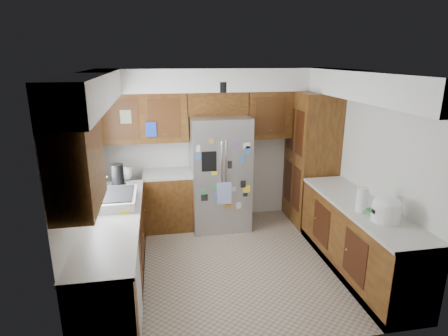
{
  "coord_description": "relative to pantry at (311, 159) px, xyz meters",
  "views": [
    {
      "loc": [
        -0.94,
        -4.38,
        2.67
      ],
      "look_at": [
        -0.08,
        0.35,
        1.23
      ],
      "focal_mm": 30.0,
      "sensor_mm": 36.0,
      "label": 1
    }
  ],
  "objects": [
    {
      "name": "room_shell",
      "position": [
        -1.61,
        -0.79,
        0.75
      ],
      "size": [
        3.64,
        3.24,
        2.52
      ],
      "color": "silver",
      "rests_on": "ground"
    },
    {
      "name": "right_counter_run",
      "position": [
        0.0,
        -1.62,
        -0.65
      ],
      "size": [
        0.63,
        2.25,
        0.92
      ],
      "color": "#441E0D",
      "rests_on": "ground"
    },
    {
      "name": "paper_towel",
      "position": [
        -0.13,
        -1.8,
        -0.01
      ],
      "size": [
        0.13,
        0.13,
        0.29
      ],
      "primitive_type": "cylinder",
      "color": "white",
      "rests_on": "right_counter_run"
    },
    {
      "name": "fridge_top_items",
      "position": [
        -1.64,
        0.25,
        1.19
      ],
      "size": [
        0.66,
        0.37,
        0.26
      ],
      "color": "blue",
      "rests_on": "bridge_cabinet"
    },
    {
      "name": "sink_assembly",
      "position": [
        -3.0,
        -1.05,
        -0.09
      ],
      "size": [
        0.52,
        0.71,
        0.37
      ],
      "color": "silver",
      "rests_on": "left_counter_run"
    },
    {
      "name": "left_counter_clutter",
      "position": [
        -2.98,
        -0.32,
        -0.02
      ],
      "size": [
        0.28,
        0.82,
        0.38
      ],
      "color": "black",
      "rests_on": "left_counter_run"
    },
    {
      "name": "rice_cooker",
      "position": [
        -0.0,
        -2.1,
        -0.01
      ],
      "size": [
        0.32,
        0.32,
        0.28
      ],
      "color": "white",
      "rests_on": "right_counter_run"
    },
    {
      "name": "fridge",
      "position": [
        -1.5,
        0.05,
        -0.17
      ],
      "size": [
        0.9,
        0.79,
        1.8
      ],
      "color": "#A0A0A5",
      "rests_on": "ground"
    },
    {
      "name": "left_counter_run",
      "position": [
        -2.86,
        -1.12,
        -0.65
      ],
      "size": [
        1.36,
        3.2,
        0.92
      ],
      "color": "#441E0D",
      "rests_on": "ground"
    },
    {
      "name": "bridge_cabinet",
      "position": [
        -1.5,
        0.28,
        0.9
      ],
      "size": [
        0.96,
        0.34,
        0.35
      ],
      "primitive_type": "cube",
      "color": "#441E0D",
      "rests_on": "fridge"
    },
    {
      "name": "floor",
      "position": [
        -1.5,
        -1.15,
        -1.07
      ],
      "size": [
        3.6,
        3.6,
        0.0
      ],
      "primitive_type": "plane",
      "color": "tan",
      "rests_on": "ground"
    },
    {
      "name": "pantry",
      "position": [
        0.0,
        0.0,
        0.0
      ],
      "size": [
        0.6,
        0.9,
        2.15
      ],
      "primitive_type": "cube",
      "color": "#441E0D",
      "rests_on": "ground"
    }
  ]
}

